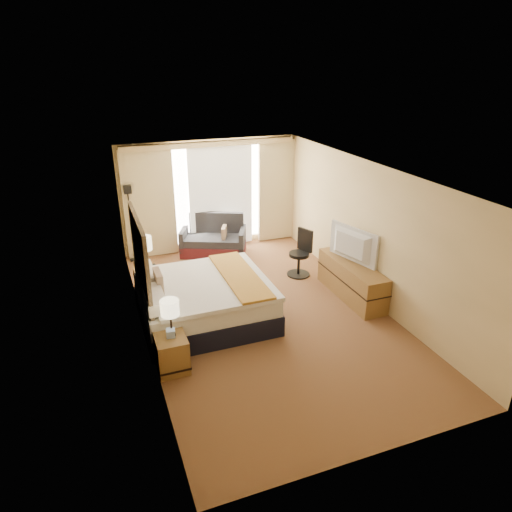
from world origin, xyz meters
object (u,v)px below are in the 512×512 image
object	(u,v)px
media_dresser	(352,280)
bed	(204,300)
desk_chair	(301,255)
lamp_left	(170,308)
nightstand_left	(172,353)
television	(349,245)
lamp_right	(144,244)
nightstand_right	(147,282)
loveseat	(214,241)
floor_lamp	(129,208)

from	to	relation	value
media_dresser	bed	world-z (taller)	bed
desk_chair	lamp_left	world-z (taller)	lamp_left
nightstand_left	television	bearing A→B (deg)	17.72
lamp_left	television	distance (m)	3.78
desk_chair	lamp_right	xyz separation A→B (m)	(-3.19, 0.27, 0.60)
nightstand_right	desk_chair	bearing A→B (deg)	-3.61
nightstand_left	bed	xyz separation A→B (m)	(0.81, 1.20, 0.12)
loveseat	media_dresser	bearing A→B (deg)	-33.96
floor_lamp	lamp_left	size ratio (longest dim) A/B	3.07
loveseat	television	world-z (taller)	television
lamp_left	television	bearing A→B (deg)	17.00
bed	desk_chair	world-z (taller)	bed
nightstand_right	media_dresser	bearing A→B (deg)	-21.40
media_dresser	loveseat	distance (m)	3.58
loveseat	desk_chair	distance (m)	2.28
floor_lamp	desk_chair	distance (m)	3.92
lamp_right	desk_chair	bearing A→B (deg)	-4.84
lamp_right	nightstand_left	bearing A→B (deg)	-90.42
nightstand_left	floor_lamp	distance (m)	4.46
bed	loveseat	size ratio (longest dim) A/B	1.31
bed	lamp_left	size ratio (longest dim) A/B	3.83
media_dresser	television	bearing A→B (deg)	113.32
nightstand_left	bed	world-z (taller)	bed
nightstand_left	desk_chair	bearing A→B (deg)	35.60
desk_chair	loveseat	bearing A→B (deg)	105.78
desk_chair	lamp_right	size ratio (longest dim) A/B	1.56
desk_chair	media_dresser	bearing A→B (deg)	-90.94
media_dresser	lamp_left	size ratio (longest dim) A/B	3.13
loveseat	television	size ratio (longest dim) A/B	1.45
nightstand_left	bed	size ratio (longest dim) A/B	0.25
loveseat	desk_chair	xyz separation A→B (m)	(1.41, -1.79, 0.14)
media_dresser	lamp_left	xyz separation A→B (m)	(-3.66, -0.99, 0.64)
lamp_right	floor_lamp	bearing A→B (deg)	91.56
desk_chair	nightstand_right	bearing A→B (deg)	153.96
television	media_dresser	bearing A→B (deg)	-172.13
media_dresser	loveseat	bearing A→B (deg)	122.03
loveseat	lamp_right	world-z (taller)	lamp_right
bed	lamp_right	size ratio (longest dim) A/B	3.41
nightstand_right	lamp_left	world-z (taller)	lamp_left
nightstand_left	media_dresser	distance (m)	3.85
loveseat	television	distance (m)	3.53
floor_lamp	television	size ratio (longest dim) A/B	1.52
nightstand_right	television	xyz separation A→B (m)	(3.65, -1.33, 0.76)
nightstand_left	desk_chair	size ratio (longest dim) A/B	0.55
loveseat	floor_lamp	size ratio (longest dim) A/B	0.96
media_dresser	floor_lamp	size ratio (longest dim) A/B	1.02
nightstand_left	lamp_right	world-z (taller)	lamp_right
media_dresser	desk_chair	world-z (taller)	desk_chair
floor_lamp	bed	bearing A→B (deg)	-75.12
desk_chair	lamp_right	distance (m)	3.26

